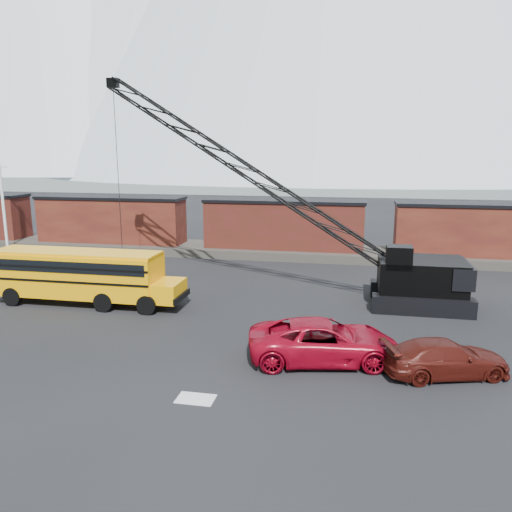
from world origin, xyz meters
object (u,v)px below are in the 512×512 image
at_px(school_bus, 83,275).
at_px(red_pickup, 324,341).
at_px(crawler_crane, 255,176).
at_px(maroon_suv, 445,358).

height_order(school_bus, red_pickup, school_bus).
xyz_separation_m(school_bus, crawler_crane, (9.43, 4.55, 5.63)).
bearing_deg(school_bus, red_pickup, -20.80).
bearing_deg(crawler_crane, red_pickup, -63.26).
height_order(red_pickup, crawler_crane, crawler_crane).
bearing_deg(school_bus, crawler_crane, 25.74).
relative_size(red_pickup, maroon_suv, 1.28).
height_order(red_pickup, maroon_suv, red_pickup).
distance_m(red_pickup, crawler_crane, 13.01).
distance_m(school_bus, maroon_suv, 20.33).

